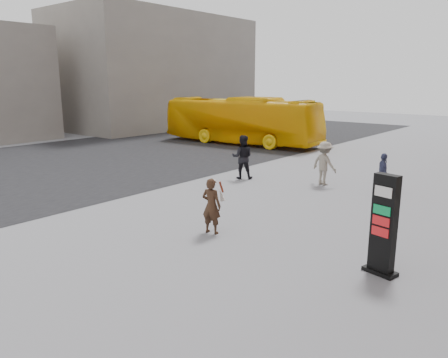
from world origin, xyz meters
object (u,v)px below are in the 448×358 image
Objects in this scene: info_pylon at (384,225)px; woman at (212,205)px; pedestrian_b at (324,163)px; pedestrian_a at (242,157)px; pedestrian_c at (383,173)px; bus at (241,120)px.

info_pylon reaches higher than woman.
pedestrian_a is at bearing 34.11° from pedestrian_b.
pedestrian_b is 2.34m from pedestrian_c.
pedestrian_a reaches higher than pedestrian_c.
pedestrian_a is at bearing 72.37° from pedestrian_c.
woman is 0.14× the size of bus.
pedestrian_a is (-3.61, 6.17, 0.14)m from woman.
info_pylon is 1.27× the size of pedestrian_b.
info_pylon is at bearing 167.18° from pedestrian_c.
pedestrian_a is 1.26× the size of pedestrian_c.
bus is 5.90× the size of pedestrian_a.
pedestrian_c is (2.32, 0.30, -0.14)m from pedestrian_b.
pedestrian_c is at bearing -116.32° from woman.
info_pylon is 1.49× the size of pedestrian_c.
woman is 0.83× the size of pedestrian_a.
bus is at bearing -22.68° from pedestrian_b.
bus is (-10.30, 14.77, 0.76)m from woman.
pedestrian_a is at bearing -145.83° from bus.
woman is 7.15m from pedestrian_a.
pedestrian_b is (-4.98, 6.99, -0.24)m from info_pylon.
info_pylon is at bearing 173.40° from woman.
pedestrian_c is (2.02, 7.70, -0.06)m from woman.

